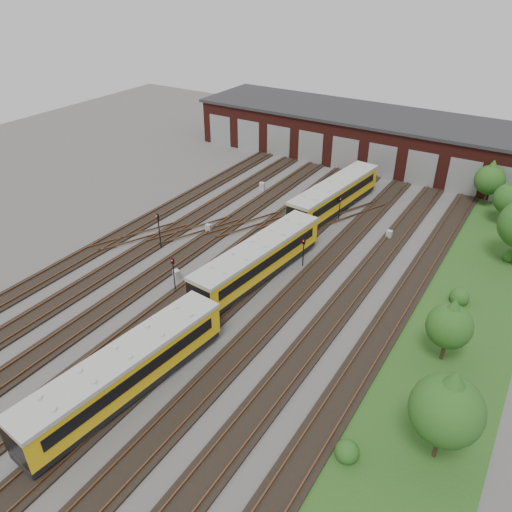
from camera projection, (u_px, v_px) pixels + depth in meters
The scene contains 21 objects.
ground at pixel (199, 305), 40.83m from camera, with size 120.00×120.00×0.00m, color #4B4846.
track_network at pixel (202, 300), 41.28m from camera, with size 30.40×70.00×0.33m.
maintenance_shed at pixel (376, 138), 68.23m from camera, with size 51.00×12.50×6.35m.
grass_verge at pixel (467, 317), 39.47m from camera, with size 8.00×55.00×0.05m, color #1B4517.
metro_train at pixel (258, 259), 43.27m from camera, with size 4.26×47.23×3.11m.
signal_mast_0 at pixel (173, 271), 41.36m from camera, with size 0.27×0.26×3.32m.
signal_mast_1 at pixel (159, 227), 47.54m from camera, with size 0.33×0.32×3.71m.
signal_mast_2 at pixel (303, 249), 45.03m from camera, with size 0.27×0.25×2.81m.
signal_mast_3 at pixel (340, 206), 53.25m from camera, with size 0.25×0.24×2.57m.
relay_cabinet_0 at pixel (208, 228), 51.38m from camera, with size 0.53×0.44×0.88m, color #ADB0B2.
relay_cabinet_1 at pixel (262, 186), 60.60m from camera, with size 0.59×0.49×0.99m, color #ADB0B2.
relay_cabinet_2 at pixel (177, 275), 43.83m from camera, with size 0.57×0.47×0.95m, color #ADB0B2.
relay_cabinet_3 at pixel (389, 235), 50.22m from camera, with size 0.53×0.45×0.89m, color #ADB0B2.
relay_cabinet_4 at pixel (308, 237), 49.87m from camera, with size 0.53×0.44×0.88m, color #ADB0B2.
tree_0 at pixel (491, 177), 55.32m from camera, with size 3.31×3.31×5.48m.
tree_1 at pixel (510, 195), 51.29m from camera, with size 3.18×3.18×5.27m.
tree_3 at pixel (451, 322), 33.65m from camera, with size 3.14×3.14×5.21m.
tree_4 at pixel (448, 404), 26.29m from camera, with size 4.00×4.00×6.63m.
bush_0 at pixel (347, 449), 28.05m from camera, with size 1.42×1.42×1.42m, color #1B4814.
bush_1 at pixel (460, 295), 40.72m from camera, with size 1.58×1.58×1.58m, color #1B4814.
bush_2 at pixel (510, 254), 46.46m from camera, with size 1.32×1.32×1.32m, color #1B4814.
Camera 1 is at (21.38, -25.44, 24.52)m, focal length 35.00 mm.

